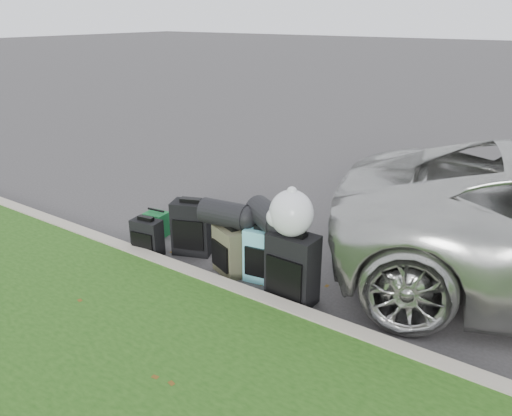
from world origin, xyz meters
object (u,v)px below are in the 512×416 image
Objects in this scene: suitcase_small_black at (147,237)px; suitcase_large_black_right at (292,268)px; tote_green at (157,224)px; suitcase_olive at (230,251)px; suitcase_large_black_left at (192,228)px; suitcase_teal at (265,255)px; tote_navy at (253,228)px.

suitcase_large_black_right is (2.09, 0.11, 0.15)m from suitcase_small_black.
tote_green is at bearing 114.90° from suitcase_small_black.
suitcase_large_black_left is at bearing -170.09° from suitcase_olive.
suitcase_large_black_left is 1.09× the size of suitcase_teal.
tote_green is 1.35m from tote_navy.
tote_green is (-0.78, 0.12, -0.18)m from suitcase_large_black_left.
suitcase_small_black is at bearing -176.11° from suitcase_large_black_right.
suitcase_large_black_right is at bearing -18.24° from tote_navy.
suitcase_teal is at bearing -12.25° from tote_green.
suitcase_teal is 1.90× the size of tote_green.
suitcase_small_black is at bearing -147.53° from suitcase_olive.
tote_navy is (-0.35, 0.97, -0.14)m from suitcase_olive.
suitcase_small_black is 1.64m from suitcase_teal.
suitcase_large_black_right is (1.65, -0.27, 0.04)m from suitcase_large_black_left.
suitcase_large_black_right reaches higher than suitcase_olive.
suitcase_teal is 1.96m from tote_green.
tote_navy is at bearing 46.28° from suitcase_small_black.
suitcase_large_black_right reaches higher than suitcase_teal.
suitcase_small_black is 2.10m from suitcase_large_black_right.
suitcase_teal is at bearing 1.49° from suitcase_small_black.
suitcase_olive is 0.75× the size of suitcase_large_black_right.
suitcase_small_black is 0.61× the size of suitcase_large_black_right.
suitcase_teal reaches higher than suitcase_olive.
tote_navy is (-1.27, 1.09, -0.24)m from suitcase_large_black_right.
suitcase_small_black is at bearing -102.03° from tote_navy.
tote_navy is at bearing 131.42° from suitcase_olive.
suitcase_olive is at bearing -16.96° from tote_green.
suitcase_small_black is 1.19m from suitcase_olive.
suitcase_olive reaches higher than tote_navy.
suitcase_teal is (0.44, 0.08, 0.03)m from suitcase_olive.
suitcase_small_black reaches higher than tote_green.
suitcase_olive is 1.96× the size of tote_navy.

